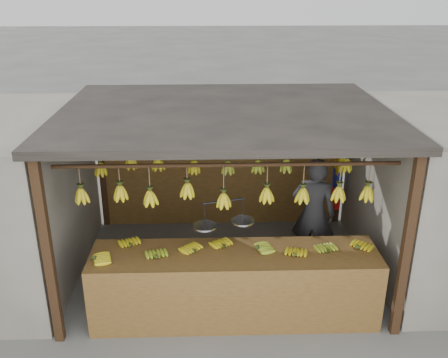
{
  "coord_description": "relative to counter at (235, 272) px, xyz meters",
  "views": [
    {
      "loc": [
        -0.21,
        -6.34,
        3.99
      ],
      "look_at": [
        0.0,
        0.3,
        1.3
      ],
      "focal_mm": 40.0,
      "sensor_mm": 36.0,
      "label": 1
    }
  ],
  "objects": [
    {
      "name": "ground",
      "position": [
        -0.08,
        1.23,
        -0.71
      ],
      "size": [
        80.0,
        80.0,
        0.0
      ],
      "primitive_type": "plane",
      "color": "#5B5B57"
    },
    {
      "name": "balance_scale",
      "position": [
        -0.12,
        0.23,
        0.58
      ],
      "size": [
        0.74,
        0.4,
        0.77
      ],
      "color": "black",
      "rests_on": "ground"
    },
    {
      "name": "bag_bundles",
      "position": [
        1.86,
        2.58,
        0.27
      ],
      "size": [
        0.08,
        0.26,
        1.28
      ],
      "color": "#199926",
      "rests_on": "ground"
    },
    {
      "name": "hanging_bananas",
      "position": [
        -0.08,
        1.23,
        0.91
      ],
      "size": [
        3.59,
        2.24,
        0.38
      ],
      "color": "gold",
      "rests_on": "ground"
    },
    {
      "name": "stall",
      "position": [
        -0.08,
        1.56,
        1.26
      ],
      "size": [
        4.3,
        3.3,
        2.4
      ],
      "color": "black",
      "rests_on": "ground"
    },
    {
      "name": "vendor",
      "position": [
        1.19,
        1.26,
        0.14
      ],
      "size": [
        0.7,
        0.55,
        1.7
      ],
      "primitive_type": "imported",
      "rotation": [
        0.0,
        0.0,
        2.88
      ],
      "color": "#262628",
      "rests_on": "ground"
    },
    {
      "name": "counter",
      "position": [
        0.0,
        0.0,
        0.0
      ],
      "size": [
        3.54,
        0.8,
        0.96
      ],
      "color": "brown",
      "rests_on": "ground"
    }
  ]
}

